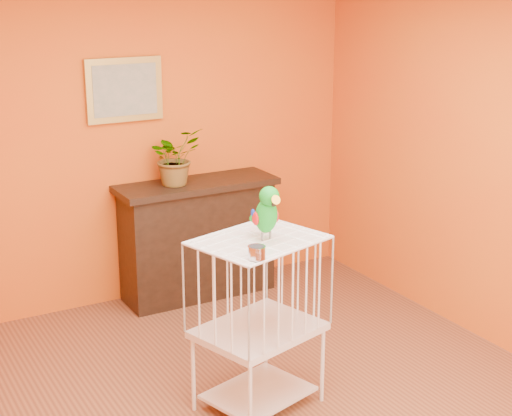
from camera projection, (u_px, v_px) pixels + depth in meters
room_shell at (267, 170)px, 4.30m from camera, size 4.50×4.50×4.50m
console_cabinet at (198, 239)px, 6.54m from camera, size 1.33×0.48×0.99m
potted_plant at (173, 162)px, 6.29m from camera, size 0.52×0.55×0.36m
framed_picture at (125, 90)px, 6.11m from camera, size 0.62×0.04×0.50m
birdcage at (259, 322)px, 4.79m from camera, size 0.84×0.73×1.11m
feed_cup at (257, 252)px, 4.30m from camera, size 0.10×0.10×0.07m
parrot at (266, 212)px, 4.59m from camera, size 0.16×0.30×0.34m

